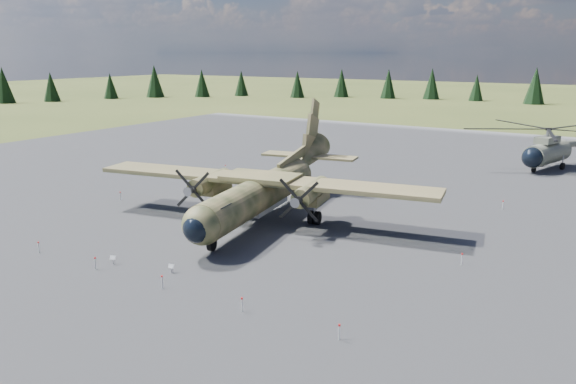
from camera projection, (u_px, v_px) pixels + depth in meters
The scene contains 8 objects.
ground at pixel (260, 227), 46.38m from camera, with size 500.00×500.00×0.00m, color brown.
apron at pixel (318, 200), 54.65m from camera, with size 120.00×120.00×0.04m, color slate.
transport_plane at pixel (266, 185), 48.57m from camera, with size 30.27×27.25×9.97m.
helicopter_near at pixel (549, 140), 68.55m from camera, with size 25.26×25.76×5.16m.
info_placard_left at pixel (113, 259), 38.03m from camera, with size 0.43×0.28×0.63m.
info_placard_right at pixel (171, 267), 36.55m from camera, with size 0.41×0.24×0.61m.
barrier_fence at pixel (255, 220), 46.42m from camera, with size 33.12×29.62×0.85m.
treeline at pixel (223, 185), 40.27m from camera, with size 296.73×301.76×10.76m.
Camera 1 is at (25.16, -36.56, 13.96)m, focal length 35.00 mm.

